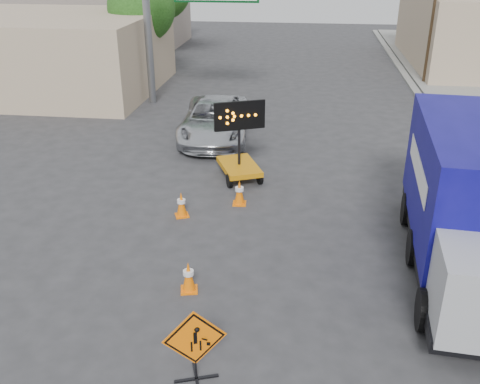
% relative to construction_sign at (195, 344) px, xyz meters
% --- Properties ---
extents(ground, '(100.00, 100.00, 0.00)m').
position_rel_construction_sign_xyz_m(ground, '(0.41, 0.56, -0.82)').
color(ground, '#2D2D30').
rests_on(ground, ground).
extents(curb_right, '(0.40, 60.00, 0.12)m').
position_rel_construction_sign_xyz_m(curb_right, '(7.61, 15.56, -0.76)').
color(curb_right, gray).
rests_on(curb_right, ground).
extents(storefront_left_near, '(14.00, 10.00, 4.00)m').
position_rel_construction_sign_xyz_m(storefront_left_near, '(-13.59, 20.56, 1.18)').
color(storefront_left_near, tan).
rests_on(storefront_left_near, ground).
extents(storefront_left_far, '(12.00, 10.00, 4.40)m').
position_rel_construction_sign_xyz_m(storefront_left_far, '(-14.59, 34.56, 1.38)').
color(storefront_left_far, gray).
rests_on(storefront_left_far, ground).
extents(tree_left_near, '(3.71, 3.71, 6.03)m').
position_rel_construction_sign_xyz_m(tree_left_near, '(-7.59, 22.56, 3.34)').
color(tree_left_near, '#47351E').
rests_on(tree_left_near, ground).
extents(construction_sign, '(1.11, 0.80, 1.55)m').
position_rel_construction_sign_xyz_m(construction_sign, '(0.00, 0.00, 0.00)').
color(construction_sign, black).
rests_on(construction_sign, ground).
extents(arrow_board, '(1.81, 2.21, 2.73)m').
position_rel_construction_sign_xyz_m(arrow_board, '(-0.44, 9.46, -0.21)').
color(arrow_board, '#C47B0A').
rests_on(arrow_board, ground).
extents(pickup_truck, '(3.06, 5.89, 1.59)m').
position_rel_construction_sign_xyz_m(pickup_truck, '(-1.98, 13.53, -0.03)').
color(pickup_truck, silver).
rests_on(pickup_truck, ground).
extents(box_truck, '(2.81, 7.57, 3.53)m').
position_rel_construction_sign_xyz_m(box_truck, '(5.63, 4.51, 0.78)').
color(box_truck, black).
rests_on(box_truck, ground).
extents(cone_a, '(0.47, 0.47, 0.77)m').
position_rel_construction_sign_xyz_m(cone_a, '(-0.74, 2.74, -0.44)').
color(cone_a, '#FF6E05').
rests_on(cone_a, ground).
extents(cone_b, '(0.51, 0.51, 0.76)m').
position_rel_construction_sign_xyz_m(cone_b, '(-1.76, 6.42, -0.44)').
color(cone_b, '#FF6E05').
rests_on(cone_b, ground).
extents(cone_c, '(0.44, 0.44, 0.80)m').
position_rel_construction_sign_xyz_m(cone_c, '(-0.17, 7.44, -0.42)').
color(cone_c, '#FF6E05').
rests_on(cone_c, ground).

